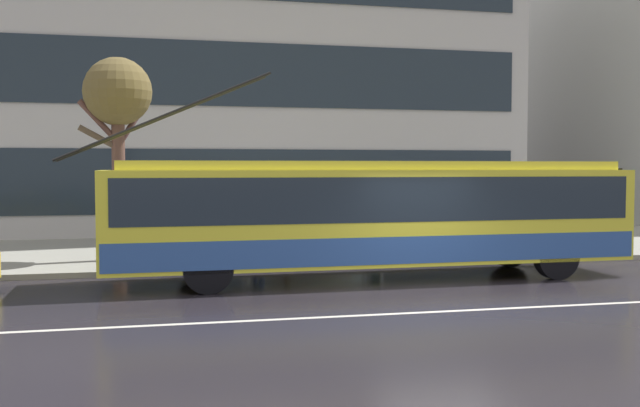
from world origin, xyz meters
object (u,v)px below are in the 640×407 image
object	(u,v)px
trolleybus	(372,214)
street_tree_bare	(117,99)
bus_shelter	(310,189)
pedestrian_walking_past	(380,197)
pedestrian_at_shelter	(288,197)
pedestrian_approaching_curb	(262,203)
pedestrian_waiting_by_pole	(504,200)

from	to	relation	value
trolleybus	street_tree_bare	distance (m)	7.51
bus_shelter	street_tree_bare	size ratio (longest dim) A/B	0.72
trolleybus	bus_shelter	xyz separation A→B (m)	(-0.70, 3.58, 0.47)
trolleybus	pedestrian_walking_past	size ratio (longest dim) A/B	6.73
street_tree_bare	pedestrian_at_shelter	bearing A→B (deg)	2.36
trolleybus	pedestrian_approaching_curb	distance (m)	3.11
pedestrian_at_shelter	pedestrian_approaching_curb	size ratio (longest dim) A/B	1.03
trolleybus	pedestrian_walking_past	xyz separation A→B (m)	(1.64, 4.51, 0.20)
trolleybus	bus_shelter	world-z (taller)	trolleybus
bus_shelter	street_tree_bare	distance (m)	5.65
pedestrian_at_shelter	pedestrian_waiting_by_pole	distance (m)	6.27
pedestrian_approaching_curb	pedestrian_at_shelter	bearing A→B (deg)	61.09
pedestrian_at_shelter	street_tree_bare	world-z (taller)	street_tree_bare
pedestrian_walking_past	street_tree_bare	size ratio (longest dim) A/B	0.36
trolleybus	pedestrian_waiting_by_pole	size ratio (longest dim) A/B	6.93
trolleybus	street_tree_bare	size ratio (longest dim) A/B	2.45
pedestrian_at_shelter	pedestrian_approaching_curb	bearing A→B (deg)	-118.91
trolleybus	pedestrian_approaching_curb	bearing A→B (deg)	136.63
trolleybus	pedestrian_waiting_by_pole	bearing A→B (deg)	32.77
bus_shelter	pedestrian_at_shelter	size ratio (longest dim) A/B	1.94
street_tree_bare	pedestrian_walking_past	bearing A→B (deg)	5.51
pedestrian_at_shelter	pedestrian_approaching_curb	distance (m)	2.11
bus_shelter	pedestrian_approaching_curb	distance (m)	2.14
bus_shelter	pedestrian_waiting_by_pole	distance (m)	5.70
trolleybus	pedestrian_walking_past	world-z (taller)	trolleybus
trolleybus	pedestrian_waiting_by_pole	xyz separation A→B (m)	(4.98, 3.21, 0.14)
pedestrian_approaching_curb	pedestrian_walking_past	xyz separation A→B (m)	(3.90, 2.38, 0.01)
pedestrian_approaching_curb	street_tree_bare	distance (m)	4.75
pedestrian_approaching_curb	trolleybus	bearing A→B (deg)	-43.37
pedestrian_at_shelter	pedestrian_waiting_by_pole	world-z (taller)	pedestrian_at_shelter
trolleybus	bus_shelter	bearing A→B (deg)	101.08
pedestrian_waiting_by_pole	street_tree_bare	bearing A→B (deg)	176.89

